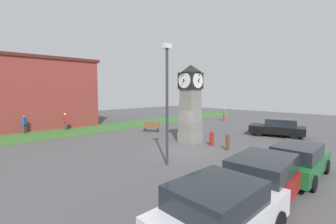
{
  "coord_description": "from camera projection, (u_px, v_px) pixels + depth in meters",
  "views": [
    {
      "loc": [
        -10.81,
        -9.25,
        3.77
      ],
      "look_at": [
        0.78,
        2.56,
        2.3
      ],
      "focal_mm": 24.0,
      "sensor_mm": 36.0,
      "label": 1
    }
  ],
  "objects": [
    {
      "name": "pedestrian_by_cars",
      "position": [
        65.0,
        121.0,
        21.98
      ],
      "size": [
        0.25,
        0.41,
        1.71
      ],
      "color": "#3F3F47",
      "rests_on": "ground_plane"
    },
    {
      "name": "clock_tower",
      "position": [
        190.0,
        103.0,
        16.54
      ],
      "size": [
        1.75,
        1.68,
        5.75
      ],
      "color": "gray",
      "rests_on": "ground_plane"
    },
    {
      "name": "pedestrian_near_bench",
      "position": [
        224.0,
        113.0,
        29.55
      ],
      "size": [
        0.46,
        0.44,
        1.77
      ],
      "color": "red",
      "rests_on": "ground_plane"
    },
    {
      "name": "street_lamp_near_road",
      "position": [
        167.0,
        96.0,
        11.38
      ],
      "size": [
        0.5,
        0.24,
        6.18
      ],
      "color": "#333338",
      "rests_on": "ground_plane"
    },
    {
      "name": "pedestrian_crossing_lot",
      "position": [
        24.0,
        123.0,
        20.35
      ],
      "size": [
        0.46,
        0.44,
        1.64
      ],
      "color": "#3F3F47",
      "rests_on": "ground_plane"
    },
    {
      "name": "bollard_near_tower",
      "position": [
        212.0,
        138.0,
        15.8
      ],
      "size": [
        0.3,
        0.3,
        1.03
      ],
      "color": "maroon",
      "rests_on": "ground_plane"
    },
    {
      "name": "bollard_mid_row",
      "position": [
        228.0,
        142.0,
        14.54
      ],
      "size": [
        0.25,
        0.25,
        1.07
      ],
      "color": "brown",
      "rests_on": "ground_plane"
    },
    {
      "name": "bench",
      "position": [
        151.0,
        126.0,
        21.4
      ],
      "size": [
        1.34,
        1.62,
        0.9
      ],
      "color": "brown",
      "rests_on": "ground_plane"
    },
    {
      "name": "car_by_building",
      "position": [
        298.0,
        160.0,
        9.9
      ],
      "size": [
        4.32,
        1.92,
        1.5
      ],
      "color": "#19602D",
      "rests_on": "ground_plane"
    },
    {
      "name": "car_near_tower",
      "position": [
        265.0,
        177.0,
        7.94
      ],
      "size": [
        4.72,
        2.28,
        1.55
      ],
      "color": "#A51111",
      "rests_on": "ground_plane"
    },
    {
      "name": "car_navy_sedan",
      "position": [
        221.0,
        210.0,
        5.64
      ],
      "size": [
        4.03,
        2.08,
        1.57
      ],
      "color": "silver",
      "rests_on": "ground_plane"
    },
    {
      "name": "ground_plane",
      "position": [
        187.0,
        151.0,
        14.46
      ],
      "size": [
        67.18,
        67.18,
        0.0
      ],
      "primitive_type": "plane",
      "color": "#4C4C4F"
    },
    {
      "name": "car_far_lot",
      "position": [
        278.0,
        127.0,
        19.2
      ],
      "size": [
        3.0,
        4.65,
        1.51
      ],
      "color": "black",
      "rests_on": "ground_plane"
    },
    {
      "name": "grass_verge_far",
      "position": [
        129.0,
        125.0,
        25.99
      ],
      "size": [
        40.31,
        5.1,
        0.04
      ],
      "primitive_type": "cube",
      "color": "#386B2D",
      "rests_on": "ground_plane"
    }
  ]
}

